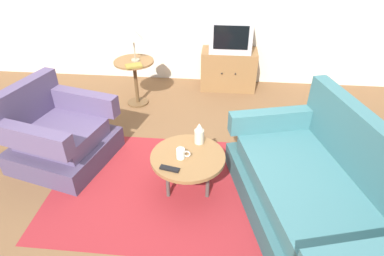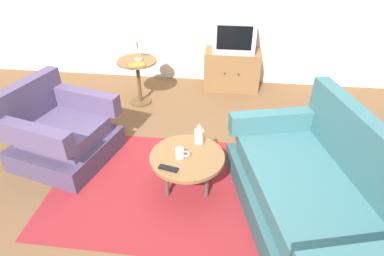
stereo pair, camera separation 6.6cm
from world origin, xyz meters
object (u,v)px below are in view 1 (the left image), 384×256
Objects in this scene: tv_stand at (228,69)px; book at (134,66)px; armchair at (58,136)px; couch at (315,191)px; coffee_table at (188,159)px; television at (231,35)px; side_table at (135,73)px; mug at (181,154)px; tv_remote_dark at (170,169)px; vase at (199,133)px; table_lamp at (133,34)px.

book is (-1.23, -0.84, 0.36)m from tv_stand.
book is at bearing 167.06° from armchair.
couch is 2.63m from book.
couch is at bearing -12.05° from coffee_table.
couch is at bearing -73.68° from television.
tv_stand is at bearing 26.57° from side_table.
tv_remote_dark is at bearing -114.95° from mug.
mug is (-0.43, -2.34, 0.16)m from tv_stand.
vase is 1.57m from book.
television is at bearing 26.61° from table_lamp.
side_table is at bearing -55.24° from tv_remote_dark.
mug is (-0.06, -0.04, 0.08)m from coffee_table.
mug reaches higher than coffee_table.
book reaches higher than coffee_table.
table_lamp is 0.40m from book.
coffee_table is (-1.12, 0.24, 0.08)m from couch.
couch is at bearing -65.61° from book.
couch is 2.78× the size of coffee_table.
mug is (-0.14, -0.26, -0.06)m from vase.
book is (0.58, 1.12, 0.36)m from armchair.
television is 3.30× the size of tv_remote_dark.
tv_stand is at bearing 79.46° from mug.
television reaches higher than armchair.
book is (0.03, -0.20, -0.34)m from table_lamp.
mug is (1.38, -0.38, 0.16)m from armchair.
vase is at bearing 60.48° from mug.
tv_stand is 2.38m from mug.
table_lamp is at bearing -55.94° from tv_remote_dark.
side_table is 0.53m from table_lamp.
armchair is 2.62m from couch.
coffee_table is at bearing 90.88° from armchair.
coffee_table is 0.25m from tv_remote_dark.
mug is 0.19m from tv_remote_dark.
mug is at bearing -64.19° from table_lamp.
side_table reaches higher than coffee_table.
vase is at bearing -105.31° from tv_remote_dark.
mug is 0.71× the size of tv_remote_dark.
tv_remote_dark is at bearing -91.62° from book.
television is at bearing 26.39° from side_table.
couch is at bearing -168.98° from tv_remote_dark.
armchair is 1.74× the size of side_table.
tv_stand is 1.36× the size of television.
table_lamp reaches higher than mug.
television reaches higher than vase.
mug is at bearing -119.52° from vase.
book is at bearing -145.92° from television.
armchair is 4.57× the size of book.
side_table is 1.48m from television.
coffee_table is 0.85× the size of tv_stand.
armchair is 1.85× the size of television.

